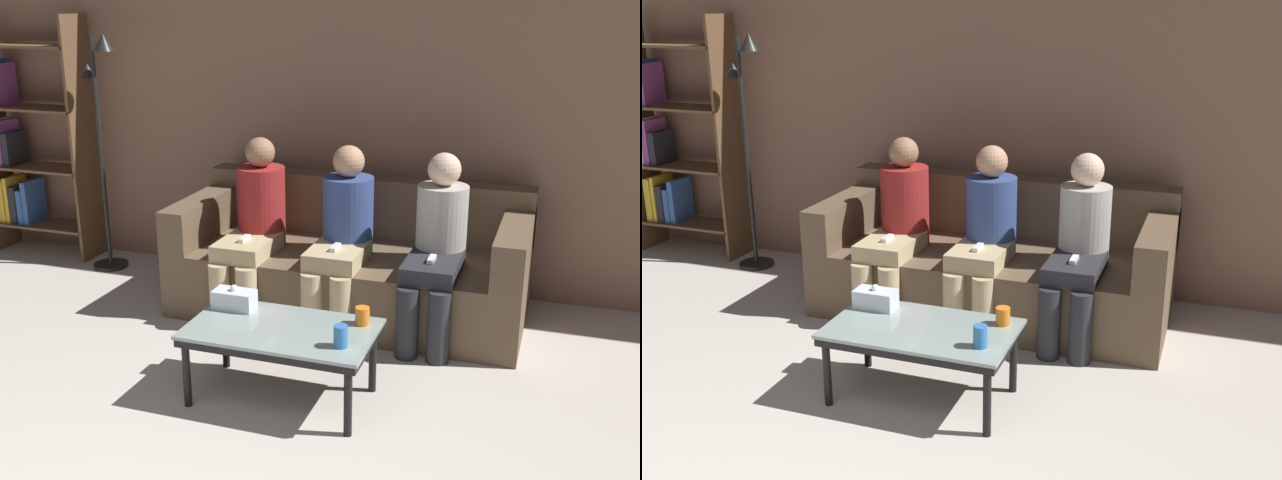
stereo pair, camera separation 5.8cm
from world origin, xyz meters
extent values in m
cube|color=#8C6651|center=(0.00, 3.86, 1.30)|extent=(12.00, 0.06, 2.60)
cube|color=brown|center=(0.00, 3.25, 0.21)|extent=(2.22, 0.97, 0.42)
cube|color=brown|center=(0.00, 3.63, 0.62)|extent=(2.22, 0.20, 0.40)
cube|color=brown|center=(-1.02, 3.25, 0.56)|extent=(0.18, 0.97, 0.28)
cube|color=brown|center=(1.02, 3.25, 0.56)|extent=(0.18, 0.97, 0.28)
cube|color=#8C9E99|center=(0.00, 2.06, 0.39)|extent=(0.94, 0.54, 0.02)
cube|color=black|center=(0.00, 2.06, 0.36)|extent=(0.92, 0.53, 0.04)
cylinder|color=black|center=(-0.43, 1.84, 0.17)|extent=(0.04, 0.04, 0.34)
cylinder|color=black|center=(0.42, 1.84, 0.17)|extent=(0.04, 0.04, 0.34)
cylinder|color=black|center=(-0.43, 2.28, 0.17)|extent=(0.04, 0.04, 0.34)
cylinder|color=black|center=(0.42, 2.28, 0.17)|extent=(0.04, 0.04, 0.34)
cylinder|color=#3372BF|center=(0.34, 1.95, 0.45)|extent=(0.07, 0.07, 0.11)
cylinder|color=orange|center=(0.37, 2.23, 0.44)|extent=(0.07, 0.07, 0.09)
cube|color=silver|center=(-0.33, 2.21, 0.45)|extent=(0.22, 0.12, 0.10)
sphere|color=white|center=(-0.33, 2.21, 0.51)|extent=(0.04, 0.04, 0.04)
cube|color=brown|center=(-2.23, 3.63, 0.93)|extent=(0.02, 0.32, 1.85)
cube|color=brown|center=(-2.65, 3.63, 0.23)|extent=(0.84, 0.32, 0.02)
cube|color=gold|center=(-2.98, 3.63, 0.41)|extent=(0.06, 0.24, 0.35)
cube|color=gold|center=(-2.93, 3.63, 0.42)|extent=(0.03, 0.24, 0.36)
cube|color=#232328|center=(-2.87, 3.63, 0.39)|extent=(0.06, 0.24, 0.30)
cube|color=#33569E|center=(-2.81, 3.63, 0.38)|extent=(0.05, 0.24, 0.27)
cube|color=#33569E|center=(-2.76, 3.63, 0.41)|extent=(0.05, 0.24, 0.34)
cube|color=brown|center=(-2.65, 3.63, 0.70)|extent=(0.84, 0.32, 0.02)
cube|color=silver|center=(-2.99, 3.63, 0.88)|extent=(0.04, 0.24, 0.36)
cube|color=#8E4293|center=(-2.94, 3.63, 0.88)|extent=(0.04, 0.24, 0.35)
cube|color=#232328|center=(-2.88, 3.63, 0.83)|extent=(0.06, 0.24, 0.26)
cube|color=brown|center=(-2.65, 3.63, 1.16)|extent=(0.84, 0.32, 0.02)
cube|color=red|center=(-3.00, 3.63, 1.30)|extent=(0.03, 0.24, 0.26)
cube|color=#33569E|center=(-2.95, 3.63, 1.34)|extent=(0.04, 0.24, 0.35)
cube|color=#8E4293|center=(-2.90, 3.63, 1.33)|extent=(0.04, 0.24, 0.32)
cube|color=brown|center=(-2.65, 3.63, 1.62)|extent=(0.84, 0.32, 0.02)
cylinder|color=black|center=(-1.98, 3.48, 0.01)|extent=(0.26, 0.26, 0.02)
cylinder|color=black|center=(-1.98, 3.48, 0.86)|extent=(0.03, 0.03, 1.72)
cone|color=black|center=(-1.88, 3.48, 1.67)|extent=(0.14, 0.14, 0.12)
cone|color=black|center=(-2.06, 3.52, 1.47)|extent=(0.12, 0.12, 0.10)
cylinder|color=tan|center=(-0.68, 2.73, 0.21)|extent=(0.13, 0.13, 0.42)
cylinder|color=tan|center=(-0.50, 2.73, 0.21)|extent=(0.13, 0.13, 0.42)
cube|color=tan|center=(-0.59, 2.97, 0.48)|extent=(0.31, 0.47, 0.10)
cylinder|color=maroon|center=(-0.59, 3.20, 0.68)|extent=(0.31, 0.31, 0.51)
sphere|color=#997051|center=(-0.59, 3.20, 1.03)|extent=(0.19, 0.19, 0.19)
cube|color=white|center=(-0.59, 2.92, 0.54)|extent=(0.04, 0.12, 0.02)
cylinder|color=tan|center=(-0.09, 2.76, 0.21)|extent=(0.13, 0.13, 0.42)
cylinder|color=tan|center=(0.09, 2.76, 0.21)|extent=(0.13, 0.13, 0.42)
cube|color=tan|center=(0.00, 2.98, 0.48)|extent=(0.32, 0.44, 0.10)
cylinder|color=#334784|center=(0.00, 3.20, 0.67)|extent=(0.32, 0.32, 0.49)
sphere|color=tan|center=(0.00, 3.20, 1.01)|extent=(0.20, 0.20, 0.20)
cube|color=white|center=(0.00, 2.94, 0.54)|extent=(0.04, 0.12, 0.02)
cylinder|color=#28282D|center=(0.50, 2.72, 0.21)|extent=(0.13, 0.13, 0.42)
cylinder|color=#28282D|center=(0.68, 2.72, 0.21)|extent=(0.13, 0.13, 0.42)
cube|color=#28282D|center=(0.59, 2.96, 0.48)|extent=(0.30, 0.48, 0.10)
cylinder|color=#B7B2A8|center=(0.59, 3.20, 0.66)|extent=(0.30, 0.30, 0.48)
sphere|color=beige|center=(0.59, 3.20, 1.00)|extent=(0.20, 0.20, 0.20)
cube|color=white|center=(0.59, 2.91, 0.54)|extent=(0.04, 0.12, 0.02)
camera|label=1|loc=(1.28, -1.11, 1.97)|focal=42.00mm
camera|label=2|loc=(1.34, -1.09, 1.97)|focal=42.00mm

